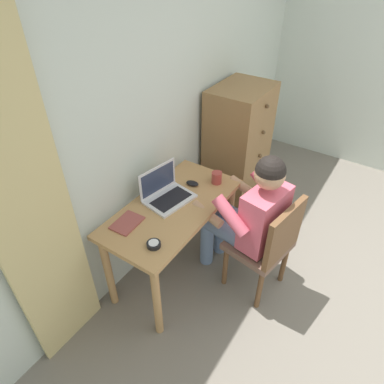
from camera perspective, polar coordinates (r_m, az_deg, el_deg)
wall_back at (r=2.64m, az=-4.12°, el=14.63°), size 4.80×0.05×2.50m
curtain_panel at (r=1.96m, az=-25.36°, el=-4.09°), size 0.47×0.03×2.17m
desk at (r=2.51m, az=-3.18°, el=-4.36°), size 1.12×0.56×0.72m
dresser at (r=3.33m, az=7.66°, el=7.24°), size 0.61×0.49×1.23m
chair at (r=2.53m, az=12.59°, el=-8.51°), size 0.48×0.46×0.87m
person_seated at (r=2.47m, az=9.60°, el=-3.62°), size 0.59×0.63×1.19m
laptop at (r=2.47m, az=-4.45°, el=-0.06°), size 0.38×0.30×0.24m
computer_mouse at (r=2.61m, az=0.06°, el=1.47°), size 0.08×0.11×0.03m
desk_clock at (r=2.14m, az=-6.49°, el=-8.77°), size 0.09×0.09×0.03m
notebook_pad at (r=2.32m, az=-10.91°, el=-5.13°), size 0.22×0.16×0.01m
coffee_mug at (r=2.63m, az=4.22°, el=2.47°), size 0.12×0.08×0.09m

